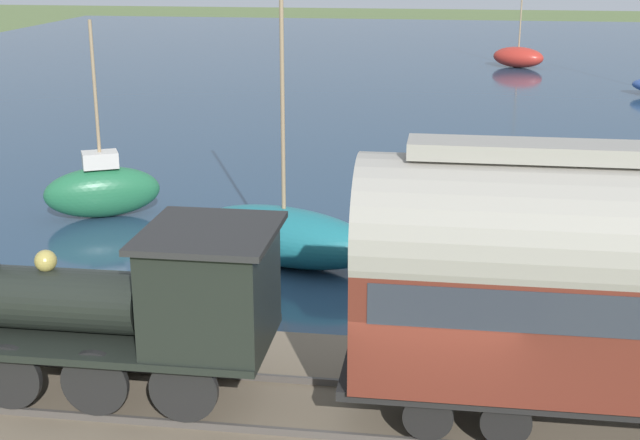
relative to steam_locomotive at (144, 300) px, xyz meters
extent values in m
cube|color=navy|center=(43.20, -4.60, -2.17)|extent=(80.00, 80.00, 0.01)
cube|color=#756651|center=(0.00, -4.60, -1.96)|extent=(5.80, 56.00, 0.42)
cube|color=#4C4742|center=(0.85, -4.60, -1.69)|extent=(0.07, 54.88, 0.12)
cylinder|color=black|center=(-0.85, -0.87, -1.09)|extent=(0.12, 1.09, 1.09)
cylinder|color=black|center=(0.85, -0.87, -1.09)|extent=(0.12, 1.09, 1.09)
cylinder|color=black|center=(-0.85, 0.56, -1.09)|extent=(0.12, 1.09, 1.09)
cylinder|color=black|center=(0.85, 0.56, -1.09)|extent=(0.12, 1.09, 1.09)
cylinder|color=black|center=(-0.85, 2.00, -1.09)|extent=(0.12, 1.09, 1.09)
cylinder|color=black|center=(0.85, 2.00, -1.09)|extent=(0.12, 1.09, 1.09)
cube|color=black|center=(0.00, 0.56, -0.65)|extent=(2.20, 5.21, 0.12)
cylinder|color=black|center=(0.00, 1.61, -0.07)|extent=(1.03, 3.13, 1.03)
sphere|color=tan|center=(0.00, 1.61, 0.58)|extent=(0.36, 0.36, 0.36)
cube|color=black|center=(0.00, -1.13, 0.28)|extent=(2.10, 1.82, 1.73)
cube|color=#282828|center=(0.00, -1.13, 1.19)|extent=(2.30, 2.06, 0.10)
cylinder|color=black|center=(-0.85, -5.75, -1.25)|extent=(0.12, 0.76, 0.76)
cylinder|color=black|center=(0.85, -5.75, -1.25)|extent=(0.12, 0.76, 0.76)
cylinder|color=black|center=(-0.85, -4.61, -1.25)|extent=(0.12, 0.76, 0.76)
cylinder|color=black|center=(0.85, -4.61, -1.25)|extent=(0.12, 0.76, 0.76)
ellipsoid|color=#B72D23|center=(46.16, -9.04, -1.51)|extent=(2.98, 3.75, 1.30)
cylinder|color=#9E8460|center=(46.16, -9.04, 1.68)|extent=(0.10, 0.10, 5.08)
ellipsoid|color=#236B42|center=(11.00, 5.11, -1.43)|extent=(2.53, 3.49, 1.48)
cylinder|color=#9E8460|center=(11.00, 5.11, 1.40)|extent=(0.10, 0.10, 4.16)
cube|color=silver|center=(11.00, 5.11, -0.46)|extent=(1.08, 1.20, 0.45)
ellipsoid|color=#1E707A|center=(7.78, -0.84, -1.44)|extent=(3.31, 5.27, 1.45)
cylinder|color=#9E8460|center=(7.78, -0.84, 2.42)|extent=(0.10, 0.10, 6.28)
ellipsoid|color=beige|center=(12.23, -5.90, -1.97)|extent=(0.94, 2.31, 0.39)
camera|label=1|loc=(-12.72, -4.71, 5.47)|focal=50.00mm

